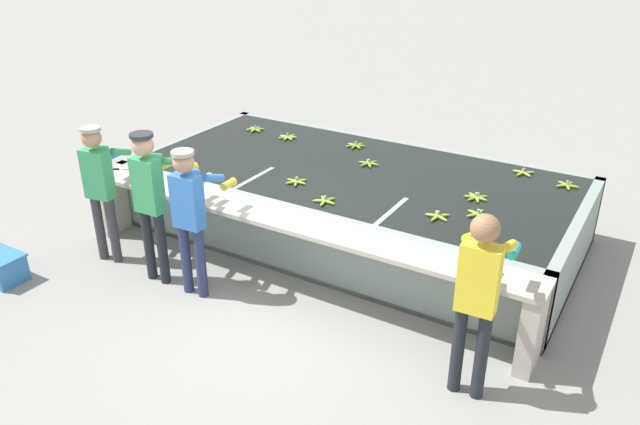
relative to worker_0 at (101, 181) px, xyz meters
name	(u,v)px	position (x,y,z in m)	size (l,w,h in m)	color
ground_plane	(273,296)	(2.14, 0.31, -1.00)	(80.00, 80.00, 0.00)	gray
wash_tank	(352,202)	(2.14, 2.12, -0.58)	(5.53, 2.73, 0.86)	gray
work_ledge	(283,236)	(2.14, 0.53, -0.37)	(5.53, 0.45, 0.86)	#B7B2A3
worker_0	(101,181)	(0.00, 0.00, 0.00)	(0.48, 0.74, 1.65)	#38383D
worker_1	(151,193)	(0.84, -0.04, 0.06)	(0.41, 0.73, 1.74)	#1E2328
worker_2	(190,209)	(1.39, -0.04, 0.00)	(0.43, 0.73, 1.65)	navy
worker_3	(478,289)	(4.44, -0.04, 0.02)	(0.43, 0.72, 1.71)	#1E2328
banana_bunch_floating_0	(438,216)	(3.55, 1.38, -0.13)	(0.27, 0.27, 0.08)	#93BC3D
banana_bunch_floating_1	(296,181)	(1.75, 1.41, -0.13)	(0.28, 0.27, 0.08)	#7FAD33
banana_bunch_floating_2	(325,201)	(2.33, 1.10, -0.13)	(0.27, 0.28, 0.08)	#7FAD33
banana_bunch_floating_3	(255,129)	(0.12, 2.80, -0.13)	(0.27, 0.28, 0.08)	#8CB738
banana_bunch_floating_4	(369,163)	(2.22, 2.40, -0.13)	(0.28, 0.27, 0.08)	#75A333
banana_bunch_floating_5	(524,173)	(4.00, 3.11, -0.13)	(0.27, 0.28, 0.08)	#93BC3D
banana_bunch_floating_6	(567,185)	(4.55, 2.96, -0.13)	(0.27, 0.28, 0.08)	#7FAD33
banana_bunch_floating_7	(288,137)	(0.73, 2.75, -0.13)	(0.28, 0.28, 0.08)	#9EC642
banana_bunch_floating_8	(356,145)	(1.74, 2.93, -0.13)	(0.28, 0.28, 0.08)	#75A333
banana_bunch_floating_9	(478,214)	(3.90, 1.65, -0.13)	(0.28, 0.27, 0.08)	#8CB738
banana_bunch_floating_10	(476,197)	(3.74, 2.07, -0.13)	(0.28, 0.28, 0.08)	#7FAD33
knife_0	(121,169)	(-0.38, 0.63, -0.14)	(0.30, 0.23, 0.02)	silver
knife_1	(475,269)	(4.24, 0.53, -0.14)	(0.31, 0.21, 0.02)	silver
crate	(0,267)	(-0.68, -1.00, -0.84)	(0.55, 0.39, 0.32)	#3375B7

